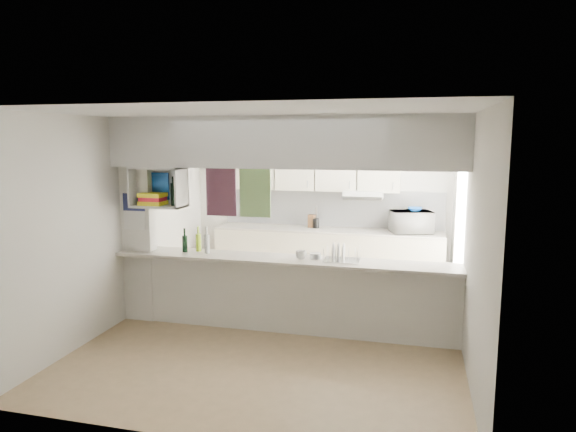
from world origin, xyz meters
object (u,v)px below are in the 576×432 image
(microwave, at_px, (411,222))
(dish_rack, at_px, (342,254))
(wine_bottles, at_px, (197,243))
(bowl, at_px, (415,209))

(microwave, height_order, dish_rack, microwave)
(microwave, height_order, wine_bottles, same)
(microwave, relative_size, wine_bottles, 1.64)
(microwave, distance_m, bowl, 0.20)
(bowl, distance_m, wine_bottles, 3.36)
(microwave, distance_m, dish_rack, 2.21)
(dish_rack, bearing_deg, bowl, 67.30)
(bowl, height_order, dish_rack, bowl)
(bowl, xyz_separation_m, wine_bottles, (-2.65, -2.04, -0.24))
(dish_rack, xyz_separation_m, wine_bottles, (-1.84, 0.02, 0.03))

